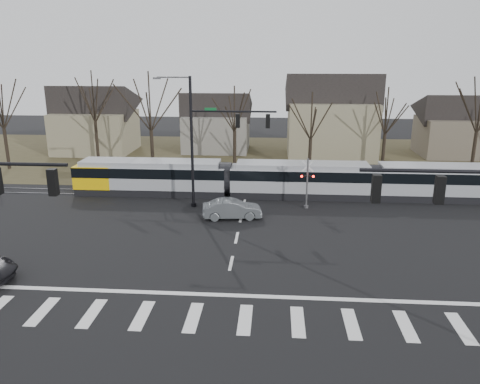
{
  "coord_description": "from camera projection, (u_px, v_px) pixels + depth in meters",
  "views": [
    {
      "loc": [
        2.37,
        -22.88,
        11.58
      ],
      "look_at": [
        0.0,
        9.0,
        2.3
      ],
      "focal_mm": 35.0,
      "sensor_mm": 36.0,
      "label": 1
    }
  ],
  "objects": [
    {
      "name": "stop_line",
      "position": [
        224.0,
        295.0,
        23.58
      ],
      "size": [
        28.0,
        0.35,
        0.01
      ],
      "primitive_type": "cube",
      "color": "silver",
      "rests_on": "ground"
    },
    {
      "name": "sedan",
      "position": [
        232.0,
        209.0,
        34.63
      ],
      "size": [
        2.78,
        4.79,
        1.44
      ],
      "primitive_type": "imported",
      "rotation": [
        0.0,
        0.0,
        1.72
      ],
      "color": "#52575A",
      "rests_on": "ground"
    },
    {
      "name": "house_b",
      "position": [
        216.0,
        119.0,
        59.04
      ],
      "size": [
        8.64,
        7.56,
        7.65
      ],
      "color": "slate",
      "rests_on": "ground"
    },
    {
      "name": "ground",
      "position": [
        228.0,
        279.0,
        25.31
      ],
      "size": [
        140.0,
        140.0,
        0.0
      ],
      "primitive_type": "plane",
      "color": "black"
    },
    {
      "name": "house_c",
      "position": [
        332.0,
        113.0,
        54.82
      ],
      "size": [
        10.8,
        8.64,
        10.1
      ],
      "color": "#7E765B",
      "rests_on": "ground"
    },
    {
      "name": "crosswalk",
      "position": [
        219.0,
        318.0,
        21.48
      ],
      "size": [
        27.0,
        2.6,
        0.01
      ],
      "color": "silver",
      "rests_on": "ground"
    },
    {
      "name": "tram",
      "position": [
        300.0,
        178.0,
        39.86
      ],
      "size": [
        38.69,
        2.87,
        2.93
      ],
      "color": "gray",
      "rests_on": "ground"
    },
    {
      "name": "tree_row",
      "position": [
        271.0,
        122.0,
        48.67
      ],
      "size": [
        59.2,
        7.2,
        10.0
      ],
      "color": "black",
      "rests_on": "ground"
    },
    {
      "name": "house_a",
      "position": [
        95.0,
        116.0,
        58.05
      ],
      "size": [
        9.72,
        8.64,
        8.6
      ],
      "color": "#7E765B",
      "rests_on": "ground"
    },
    {
      "name": "rail_pair",
      "position": [
        246.0,
        195.0,
        40.43
      ],
      "size": [
        90.0,
        1.52,
        0.06
      ],
      "color": "#59595E",
      "rests_on": "ground"
    },
    {
      "name": "house_d",
      "position": [
        455.0,
        123.0,
        56.01
      ],
      "size": [
        8.64,
        7.56,
        7.65
      ],
      "color": "brown",
      "rests_on": "ground"
    },
    {
      "name": "lane_dashes",
      "position": [
        246.0,
        195.0,
        40.63
      ],
      "size": [
        0.18,
        30.0,
        0.01
      ],
      "color": "silver",
      "rests_on": "ground"
    },
    {
      "name": "signal_pole_far",
      "position": [
        212.0,
        136.0,
        35.86
      ],
      "size": [
        9.28,
        0.44,
        10.2
      ],
      "color": "black",
      "rests_on": "ground"
    },
    {
      "name": "rail_crossing_signal",
      "position": [
        307.0,
        185.0,
        36.68
      ],
      "size": [
        1.08,
        0.36,
        4.0
      ],
      "color": "#59595B",
      "rests_on": "ground"
    },
    {
      "name": "grass_verge",
      "position": [
        254.0,
        157.0,
        55.96
      ],
      "size": [
        140.0,
        28.0,
        0.01
      ],
      "primitive_type": "cube",
      "color": "#38331E",
      "rests_on": "ground"
    }
  ]
}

